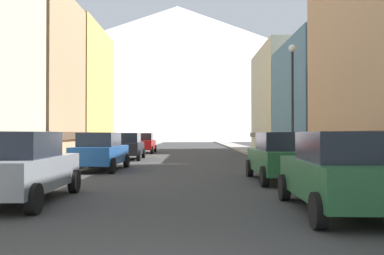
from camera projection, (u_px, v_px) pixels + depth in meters
sidewalk_left at (121, 151)px, 39.05m from camera, size 2.50×100.00×0.15m
sidewalk_right at (255, 151)px, 39.00m from camera, size 2.50×100.00×0.15m
storefront_left_2 at (10, 80)px, 27.56m from camera, size 8.45×8.00×10.89m
storefront_left_3 at (55, 93)px, 37.57m from camera, size 9.22×11.16×11.17m
storefront_right_2 at (348, 101)px, 30.92m from camera, size 9.31×10.80×8.58m
storefront_right_3 at (306, 101)px, 42.87m from camera, size 9.47×12.38×10.44m
car_left_0 at (22, 167)px, 10.54m from camera, size 2.13×4.43×1.78m
car_left_1 at (102, 151)px, 19.81m from camera, size 2.19×4.46×1.78m
car_left_2 at (129, 146)px, 28.02m from camera, size 2.15×4.44×1.78m
car_left_3 at (145, 143)px, 37.27m from camera, size 2.07×4.40×1.78m
car_right_0 at (343, 172)px, 9.11m from camera, size 2.19×4.46×1.78m
car_right_1 at (283, 157)px, 15.19m from camera, size 2.10×4.42×1.78m
trash_bin_right at (361, 165)px, 14.53m from camera, size 0.59×0.59×0.98m
potted_plant_0 at (34, 158)px, 19.75m from camera, size 0.59×0.59×0.86m
pedestrian_0 at (88, 147)px, 26.85m from camera, size 0.36×0.36×1.61m
pedestrian_2 at (345, 156)px, 15.79m from camera, size 0.36×0.36×1.64m
streetlamp_right at (294, 87)px, 19.98m from camera, size 0.36×0.36×5.86m
mountain_backdrop at (179, 71)px, 264.63m from camera, size 359.60×359.60×82.60m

